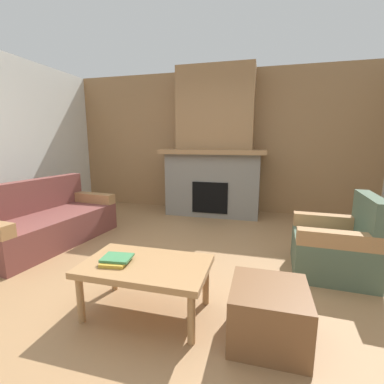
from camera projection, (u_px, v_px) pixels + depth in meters
The scene contains 8 objects.
ground at pixel (167, 278), 2.74m from camera, with size 9.00×9.00×0.00m, color #9E754C.
wall_back_wood_panel at pixel (218, 142), 5.34m from camera, with size 6.00×0.12×2.70m, color #997047.
fireplace at pixel (214, 153), 5.02m from camera, with size 1.90×0.82×2.70m.
couch at pixel (46, 223), 3.65m from camera, with size 1.04×1.88×0.85m.
armchair at pixel (337, 246), 2.81m from camera, with size 0.80×0.80×0.85m.
coffee_table at pixel (146, 269), 2.13m from camera, with size 1.00×0.60×0.43m.
ottoman at pixel (268, 314), 1.86m from camera, with size 0.52×0.52×0.40m, color brown.
book_stack_near_edge at pixel (116, 260), 2.12m from camera, with size 0.24×0.23×0.05m.
Camera 1 is at (0.89, -2.38, 1.38)m, focal length 25.07 mm.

